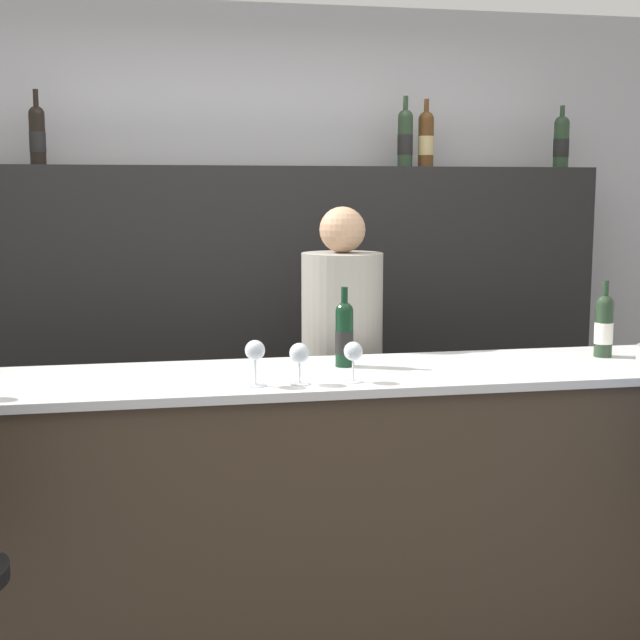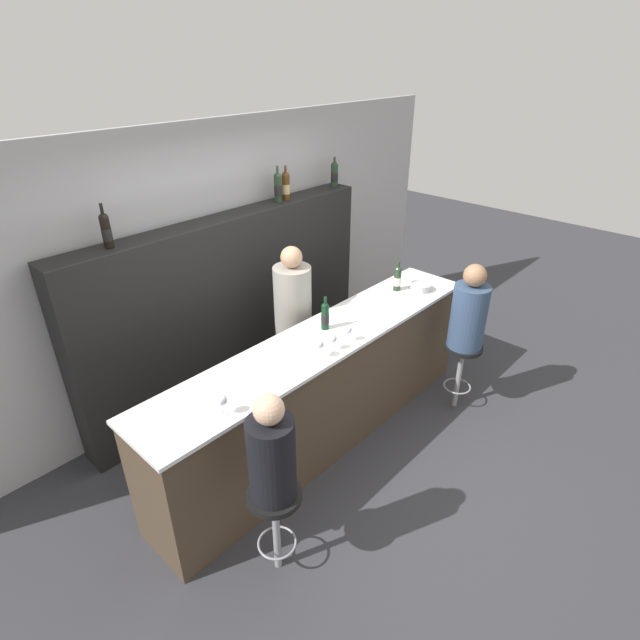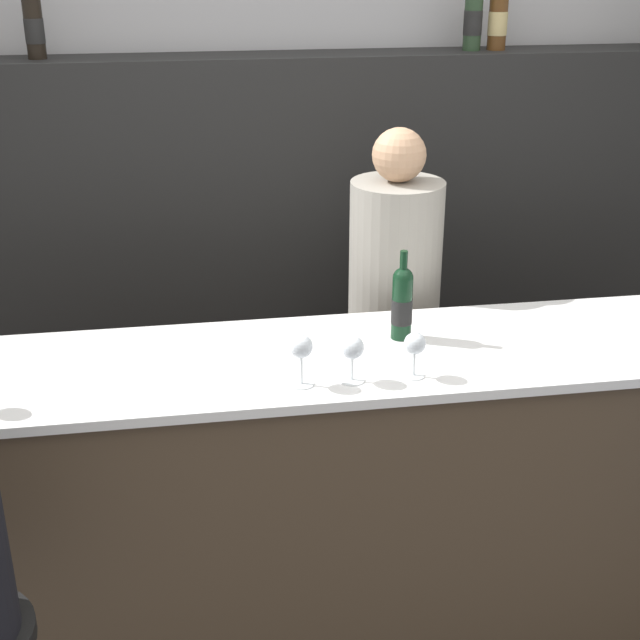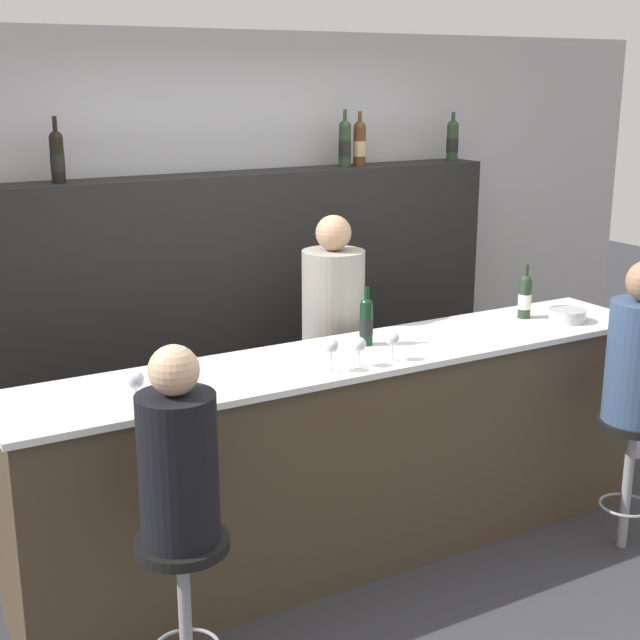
{
  "view_description": "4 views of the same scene",
  "coord_description": "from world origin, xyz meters",
  "px_view_note": "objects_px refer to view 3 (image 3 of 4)",
  "views": [
    {
      "loc": [
        -0.58,
        -2.75,
        1.7
      ],
      "look_at": [
        0.01,
        0.35,
        1.24
      ],
      "focal_mm": 50.0,
      "sensor_mm": 36.0,
      "label": 1
    },
    {
      "loc": [
        -2.56,
        -2.05,
        3.13
      ],
      "look_at": [
        -0.13,
        0.21,
        1.3
      ],
      "focal_mm": 28.0,
      "sensor_mm": 36.0,
      "label": 2
    },
    {
      "loc": [
        -0.56,
        -2.14,
        2.24
      ],
      "look_at": [
        -0.18,
        0.22,
        1.21
      ],
      "focal_mm": 50.0,
      "sensor_mm": 36.0,
      "label": 3
    },
    {
      "loc": [
        -2.17,
        -3.16,
        2.34
      ],
      "look_at": [
        -0.22,
        0.24,
        1.27
      ],
      "focal_mm": 50.0,
      "sensor_mm": 36.0,
      "label": 4
    }
  ],
  "objects_px": {
    "wine_glass_2": "(352,350)",
    "wine_bottle_backbar_2": "(498,15)",
    "wine_bottle_counter_0": "(402,302)",
    "wine_glass_3": "(415,346)",
    "wine_glass_1": "(301,349)",
    "bartender": "(392,357)",
    "wine_bottle_backbar_0": "(33,22)",
    "wine_bottle_backbar_1": "(473,14)"
  },
  "relations": [
    {
      "from": "wine_glass_2",
      "to": "wine_bottle_backbar_2",
      "type": "bearing_deg",
      "value": 58.05
    },
    {
      "from": "wine_glass_2",
      "to": "wine_bottle_counter_0",
      "type": "bearing_deg",
      "value": 51.91
    },
    {
      "from": "wine_glass_2",
      "to": "wine_glass_3",
      "type": "distance_m",
      "value": 0.18
    },
    {
      "from": "wine_glass_1",
      "to": "bartender",
      "type": "xyz_separation_m",
      "value": [
        0.46,
        0.75,
        -0.42
      ]
    },
    {
      "from": "wine_bottle_counter_0",
      "to": "wine_glass_3",
      "type": "height_order",
      "value": "wine_bottle_counter_0"
    },
    {
      "from": "wine_glass_3",
      "to": "wine_glass_1",
      "type": "bearing_deg",
      "value": -180.0
    },
    {
      "from": "wine_bottle_backbar_0",
      "to": "wine_bottle_backbar_2",
      "type": "xyz_separation_m",
      "value": [
        1.82,
        0.0,
        0.0
      ]
    },
    {
      "from": "wine_glass_1",
      "to": "wine_glass_2",
      "type": "distance_m",
      "value": 0.15
    },
    {
      "from": "wine_bottle_backbar_2",
      "to": "wine_glass_2",
      "type": "xyz_separation_m",
      "value": [
        -0.86,
        -1.38,
        -0.79
      ]
    },
    {
      "from": "wine_bottle_backbar_2",
      "to": "wine_glass_3",
      "type": "distance_m",
      "value": 1.73
    },
    {
      "from": "wine_glass_1",
      "to": "wine_bottle_counter_0",
      "type": "bearing_deg",
      "value": 36.98
    },
    {
      "from": "wine_bottle_counter_0",
      "to": "wine_bottle_backbar_1",
      "type": "bearing_deg",
      "value": 63.89
    },
    {
      "from": "wine_bottle_counter_0",
      "to": "wine_bottle_backbar_2",
      "type": "xyz_separation_m",
      "value": [
        0.65,
        1.11,
        0.77
      ]
    },
    {
      "from": "wine_bottle_backbar_0",
      "to": "bartender",
      "type": "distance_m",
      "value": 1.85
    },
    {
      "from": "wine_bottle_backbar_1",
      "to": "wine_bottle_backbar_2",
      "type": "distance_m",
      "value": 0.1
    },
    {
      "from": "wine_bottle_backbar_2",
      "to": "wine_glass_3",
      "type": "relative_size",
      "value": 2.37
    },
    {
      "from": "wine_bottle_backbar_2",
      "to": "wine_glass_1",
      "type": "bearing_deg",
      "value": -126.14
    },
    {
      "from": "wine_bottle_counter_0",
      "to": "wine_bottle_backbar_1",
      "type": "height_order",
      "value": "wine_bottle_backbar_1"
    },
    {
      "from": "wine_bottle_backbar_0",
      "to": "wine_glass_1",
      "type": "relative_size",
      "value": 2.18
    },
    {
      "from": "wine_bottle_backbar_2",
      "to": "bartender",
      "type": "bearing_deg",
      "value": -131.37
    },
    {
      "from": "wine_glass_1",
      "to": "wine_glass_2",
      "type": "xyz_separation_m",
      "value": [
        0.15,
        0.0,
        -0.01
      ]
    },
    {
      "from": "wine_bottle_backbar_0",
      "to": "wine_bottle_backbar_1",
      "type": "distance_m",
      "value": 1.71
    },
    {
      "from": "wine_bottle_backbar_1",
      "to": "wine_glass_1",
      "type": "distance_m",
      "value": 1.82
    },
    {
      "from": "wine_bottle_backbar_1",
      "to": "wine_glass_1",
      "type": "relative_size",
      "value": 2.2
    },
    {
      "from": "wine_bottle_backbar_1",
      "to": "wine_bottle_backbar_0",
      "type": "bearing_deg",
      "value": 180.0
    },
    {
      "from": "wine_bottle_backbar_1",
      "to": "wine_glass_3",
      "type": "distance_m",
      "value": 1.69
    },
    {
      "from": "wine_glass_2",
      "to": "wine_glass_1",
      "type": "bearing_deg",
      "value": -180.0
    },
    {
      "from": "wine_bottle_backbar_0",
      "to": "wine_glass_2",
      "type": "height_order",
      "value": "wine_bottle_backbar_0"
    },
    {
      "from": "wine_glass_1",
      "to": "wine_glass_2",
      "type": "height_order",
      "value": "wine_glass_1"
    },
    {
      "from": "wine_glass_3",
      "to": "wine_bottle_counter_0",
      "type": "bearing_deg",
      "value": 83.85
    },
    {
      "from": "wine_glass_1",
      "to": "wine_bottle_backbar_2",
      "type": "bearing_deg",
      "value": 53.86
    },
    {
      "from": "wine_bottle_counter_0",
      "to": "bartender",
      "type": "relative_size",
      "value": 0.18
    },
    {
      "from": "wine_bottle_backbar_2",
      "to": "bartender",
      "type": "distance_m",
      "value": 1.46
    },
    {
      "from": "wine_bottle_backbar_0",
      "to": "wine_glass_2",
      "type": "xyz_separation_m",
      "value": [
        0.96,
        -1.38,
        -0.79
      ]
    },
    {
      "from": "wine_glass_1",
      "to": "wine_glass_3",
      "type": "bearing_deg",
      "value": 0.0
    },
    {
      "from": "wine_glass_1",
      "to": "wine_glass_2",
      "type": "bearing_deg",
      "value": 0.0
    },
    {
      "from": "wine_bottle_counter_0",
      "to": "wine_glass_1",
      "type": "relative_size",
      "value": 1.91
    },
    {
      "from": "bartender",
      "to": "wine_bottle_backbar_0",
      "type": "bearing_deg",
      "value": 153.67
    },
    {
      "from": "wine_bottle_counter_0",
      "to": "wine_bottle_backbar_1",
      "type": "xyz_separation_m",
      "value": [
        0.54,
        1.11,
        0.77
      ]
    },
    {
      "from": "wine_bottle_backbar_1",
      "to": "wine_glass_2",
      "type": "bearing_deg",
      "value": -118.71
    },
    {
      "from": "wine_bottle_backbar_1",
      "to": "wine_glass_3",
      "type": "relative_size",
      "value": 2.46
    },
    {
      "from": "wine_glass_2",
      "to": "wine_glass_3",
      "type": "bearing_deg",
      "value": 0.0
    }
  ]
}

